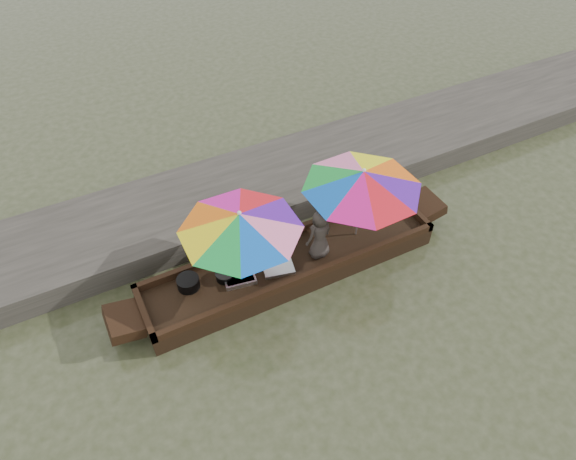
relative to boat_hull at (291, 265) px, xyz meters
name	(u,v)px	position (x,y,z in m)	size (l,w,h in m)	color
water	(290,272)	(0.00, 0.00, -0.17)	(80.00, 80.00, 0.00)	#30371C
dock	(242,192)	(0.00, 2.20, 0.08)	(22.00, 2.20, 0.50)	#2D2B26
boat_hull	(291,265)	(0.00, 0.00, 0.00)	(5.47, 1.20, 0.35)	black
cooking_pot	(188,283)	(-1.84, 0.24, 0.28)	(0.39, 0.39, 0.20)	black
tray_crayfish	(239,278)	(-1.01, -0.02, 0.22)	(0.54, 0.37, 0.09)	silver
tray_scallop	(278,268)	(-0.30, -0.11, 0.21)	(0.54, 0.37, 0.06)	silver
charcoal_grill	(225,276)	(-1.22, 0.12, 0.25)	(0.31, 0.31, 0.15)	black
supply_bag	(284,236)	(0.09, 0.45, 0.30)	(0.28, 0.22, 0.26)	silver
vendor	(320,234)	(0.51, -0.13, 0.70)	(0.51, 0.34, 1.05)	#38322D
umbrella_bow	(242,246)	(-0.90, 0.00, 0.95)	(2.03, 2.03, 1.55)	red
umbrella_stern	(360,203)	(1.39, 0.00, 0.95)	(2.13, 2.13, 1.55)	#FFFB14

